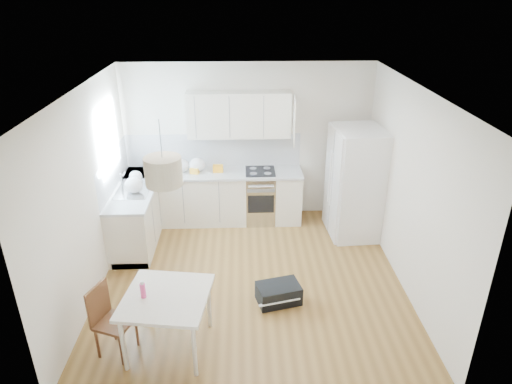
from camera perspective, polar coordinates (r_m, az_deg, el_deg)
floor at (r=6.62m, az=-0.58°, el=-10.83°), size 4.20×4.20×0.00m
ceiling at (r=5.50m, az=-0.71°, el=12.65°), size 4.20×4.20×0.00m
wall_back at (r=7.89m, az=-1.00°, el=6.27°), size 4.20×0.00×4.20m
wall_left at (r=6.26m, az=-20.24°, el=-0.45°), size 0.00×4.20×4.20m
wall_right at (r=6.34m, az=18.71°, el=0.10°), size 0.00×4.20×4.20m
window_glassblock at (r=7.14m, az=-17.99°, el=6.41°), size 0.02×1.00×1.00m
cabinets_back at (r=7.97m, az=-5.23°, el=-0.70°), size 3.00×0.60×0.88m
cabinets_left at (r=7.60m, az=-14.53°, el=-2.77°), size 0.60×1.80×0.88m
counter_back at (r=7.78m, az=-5.36°, el=2.35°), size 3.02×0.64×0.04m
counter_left at (r=7.41m, az=-14.91°, el=0.39°), size 0.64×1.82×0.04m
backsplash_back at (r=7.94m, az=-5.34°, el=5.23°), size 3.00×0.01×0.58m
backsplash_left at (r=7.36m, az=-17.40°, el=2.55°), size 0.01×1.80×0.58m
upper_cabinets at (r=7.58m, az=-2.16°, el=9.64°), size 1.70×0.32×0.75m
range_oven at (r=7.96m, az=0.52°, el=-0.62°), size 0.50×0.61×0.88m
sink at (r=7.36m, az=-15.00°, el=0.34°), size 0.50×0.80×0.16m
refrigerator at (r=7.54m, az=12.39°, el=1.13°), size 0.92×0.96×1.81m
dining_table at (r=5.27m, az=-11.13°, el=-13.27°), size 1.04×1.04×0.72m
dining_chair at (r=5.49m, az=-17.24°, el=-15.19°), size 0.47×0.47×0.87m
drink_bottle at (r=5.20m, az=-13.97°, el=-11.71°), size 0.08×0.08×0.21m
gym_bag at (r=6.16m, az=2.83°, el=-12.53°), size 0.62×0.48×0.25m
pendant_lamp at (r=4.54m, az=-11.51°, el=2.56°), size 0.41×0.41×0.29m
grocery_bag_a at (r=7.89m, az=-12.31°, el=3.23°), size 0.25×0.21×0.23m
grocery_bag_b at (r=7.81m, az=-9.31°, el=3.28°), size 0.25×0.21×0.23m
grocery_bag_c at (r=7.78m, az=-7.34°, el=3.38°), size 0.27×0.23×0.24m
grocery_bag_d at (r=7.59m, az=-14.81°, el=1.90°), size 0.20×0.17×0.18m
grocery_bag_e at (r=7.19m, az=-15.05°, el=0.86°), size 0.28×0.24×0.25m
snack_orange at (r=7.76m, az=-4.77°, el=2.93°), size 0.17×0.11×0.12m
snack_yellow at (r=7.74m, az=-7.68°, el=2.66°), size 0.17×0.13×0.10m
snack_red at (r=7.85m, az=-10.95°, el=2.79°), size 0.19×0.17×0.11m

